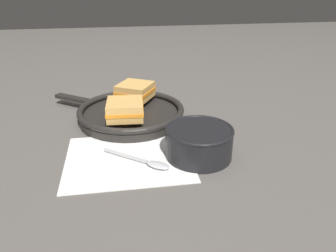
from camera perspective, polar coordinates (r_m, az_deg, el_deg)
The scene contains 7 objects.
ground_plane at distance 0.86m, azimuth -1.00°, elevation -2.49°, with size 4.00×4.00×0.00m, color #56514C.
napkin at distance 0.78m, azimuth -6.94°, elevation -5.54°, with size 0.29×0.25×0.00m.
soup_bowl at distance 0.77m, azimuth 5.42°, elevation -2.55°, with size 0.16×0.16×0.07m.
spoon at distance 0.75m, azimuth -3.41°, elevation -6.32°, with size 0.15×0.12×0.01m.
skillet at distance 0.98m, azimuth -6.54°, elevation 2.25°, with size 0.40×0.34×0.04m.
sandwich_near_left at distance 0.89m, azimuth -7.49°, elevation 2.91°, with size 0.11×0.11×0.05m.
sandwich_near_right at distance 1.03m, azimuth -5.74°, elevation 6.10°, with size 0.14×0.14×0.05m.
Camera 1 is at (-0.11, -0.75, 0.40)m, focal length 35.00 mm.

